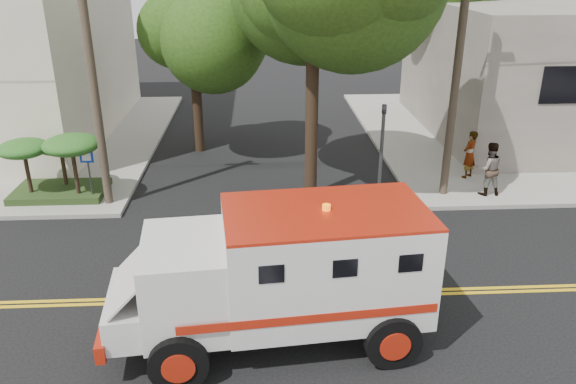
{
  "coord_description": "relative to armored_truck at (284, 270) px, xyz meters",
  "views": [
    {
      "loc": [
        -0.32,
        -12.22,
        8.05
      ],
      "look_at": [
        0.5,
        3.12,
        1.6
      ],
      "focal_mm": 35.0,
      "sensor_mm": 36.0,
      "label": 1
    }
  ],
  "objects": [
    {
      "name": "sidewalk_ne",
      "position": [
        13.34,
        15.2,
        -1.73
      ],
      "size": [
        17.0,
        17.0,
        0.15
      ],
      "primitive_type": "cube",
      "color": "gray",
      "rests_on": "ground"
    },
    {
      "name": "ground",
      "position": [
        -0.16,
        1.7,
        -1.8
      ],
      "size": [
        100.0,
        100.0,
        0.0
      ],
      "primitive_type": "plane",
      "color": "black",
      "rests_on": "ground"
    },
    {
      "name": "pedestrian_a",
      "position": [
        7.55,
        9.4,
        -0.72
      ],
      "size": [
        0.8,
        0.78,
        1.86
      ],
      "primitive_type": "imported",
      "rotation": [
        0.0,
        0.0,
        3.86
      ],
      "color": "gray",
      "rests_on": "sidewalk_ne"
    },
    {
      "name": "palm_planter",
      "position": [
        -7.59,
        8.32,
        -0.15
      ],
      "size": [
        3.52,
        2.63,
        2.36
      ],
      "color": "#1E3314",
      "rests_on": "sidewalk_nw"
    },
    {
      "name": "pedestrian_b",
      "position": [
        7.64,
        7.71,
        -0.68
      ],
      "size": [
        0.96,
        0.76,
        1.94
      ],
      "primitive_type": "imported",
      "rotation": [
        0.0,
        0.0,
        3.17
      ],
      "color": "gray",
      "rests_on": "sidewalk_ne"
    },
    {
      "name": "utility_pole_right",
      "position": [
        6.14,
        7.9,
        2.7
      ],
      "size": [
        0.28,
        0.28,
        9.0
      ],
      "primitive_type": "cylinder",
      "color": "#382D23",
      "rests_on": "ground"
    },
    {
      "name": "utility_pole_left",
      "position": [
        -5.76,
        7.7,
        2.7
      ],
      "size": [
        0.28,
        0.28,
        9.0
      ],
      "primitive_type": "cylinder",
      "color": "#382D23",
      "rests_on": "ground"
    },
    {
      "name": "armored_truck",
      "position": [
        0.0,
        0.0,
        0.0
      ],
      "size": [
        7.17,
        3.38,
        3.16
      ],
      "rotation": [
        0.0,
        0.0,
        0.1
      ],
      "color": "silver",
      "rests_on": "ground"
    },
    {
      "name": "tree_left",
      "position": [
        -2.83,
        13.48,
        3.93
      ],
      "size": [
        4.48,
        4.2,
        7.7
      ],
      "color": "black",
      "rests_on": "ground"
    },
    {
      "name": "traffic_signal",
      "position": [
        3.64,
        7.3,
        0.43
      ],
      "size": [
        0.15,
        0.18,
        3.6
      ],
      "color": "#3F3F42",
      "rests_on": "ground"
    },
    {
      "name": "tree_right",
      "position": [
        8.69,
        17.47,
        4.29
      ],
      "size": [
        4.8,
        4.5,
        8.2
      ],
      "color": "black",
      "rests_on": "ground"
    },
    {
      "name": "accessibility_sign",
      "position": [
        -6.36,
        7.87,
        -0.43
      ],
      "size": [
        0.45,
        0.1,
        2.02
      ],
      "color": "#3F3F42",
      "rests_on": "ground"
    }
  ]
}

